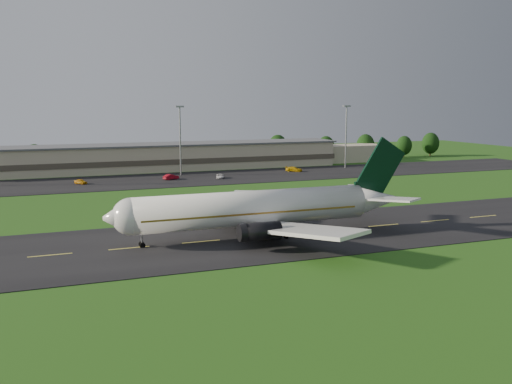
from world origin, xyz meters
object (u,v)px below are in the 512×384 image
object	(u,v)px
airliner	(257,209)
light_mast_east	(346,129)
terminal	(173,157)
service_vehicle_b	(171,177)
service_vehicle_c	(220,176)
service_vehicle_a	(81,182)
service_vehicle_d	(294,169)
light_mast_centre	(180,132)

from	to	relation	value
airliner	light_mast_east	bearing A→B (deg)	52.64
terminal	service_vehicle_b	xyz separation A→B (m)	(-6.13, -24.20, -3.15)
airliner	service_vehicle_c	bearing A→B (deg)	77.74
service_vehicle_c	service_vehicle_a	bearing A→B (deg)	-165.01
service_vehicle_b	terminal	bearing A→B (deg)	-38.69
terminal	service_vehicle_b	world-z (taller)	terminal
service_vehicle_a	service_vehicle_d	world-z (taller)	service_vehicle_d
service_vehicle_c	light_mast_east	bearing A→B (deg)	31.06
service_vehicle_c	airliner	bearing A→B (deg)	-84.22
airliner	service_vehicle_b	xyz separation A→B (m)	(2.00, 71.99, -3.82)
light_mast_centre	service_vehicle_a	distance (m)	32.31
service_vehicle_a	service_vehicle_c	distance (m)	37.66
service_vehicle_c	service_vehicle_d	bearing A→B (deg)	33.16
airliner	service_vehicle_b	bearing A→B (deg)	88.70
service_vehicle_b	light_mast_east	bearing A→B (deg)	-106.84
service_vehicle_c	light_mast_centre	bearing A→B (deg)	148.29
light_mast_east	service_vehicle_a	size ratio (longest dim) A/B	5.36
service_vehicle_b	service_vehicle_d	size ratio (longest dim) A/B	0.87
light_mast_centre	service_vehicle_c	xyz separation A→B (m)	(8.76, -10.45, -12.04)
airliner	service_vehicle_a	world-z (taller)	airliner
light_mast_centre	service_vehicle_a	bearing A→B (deg)	-164.02
terminal	service_vehicle_d	size ratio (longest dim) A/B	28.02
airliner	light_mast_centre	size ratio (longest dim) A/B	2.52
terminal	service_vehicle_a	distance (m)	39.02
light_mast_centre	service_vehicle_d	distance (m)	37.02
terminal	airliner	bearing A→B (deg)	-94.83
light_mast_centre	light_mast_east	distance (m)	55.00
light_mast_east	light_mast_centre	bearing A→B (deg)	180.00
service_vehicle_b	light_mast_centre	bearing A→B (deg)	-54.99
airliner	light_mast_centre	distance (m)	80.69
service_vehicle_c	service_vehicle_d	xyz separation A→B (m)	(26.12, 6.92, 0.16)
service_vehicle_b	service_vehicle_d	bearing A→B (deg)	-108.02
service_vehicle_b	airliner	bearing A→B (deg)	153.93
service_vehicle_a	airliner	bearing A→B (deg)	-109.54
light_mast_centre	service_vehicle_d	size ratio (longest dim) A/B	3.93
service_vehicle_c	service_vehicle_d	world-z (taller)	service_vehicle_d
light_mast_centre	service_vehicle_a	world-z (taller)	light_mast_centre
terminal	service_vehicle_a	bearing A→B (deg)	-141.06
airliner	service_vehicle_d	size ratio (longest dim) A/B	9.90
service_vehicle_a	service_vehicle_b	xyz separation A→B (m)	(24.12, 0.24, 0.10)
airliner	terminal	size ratio (longest dim) A/B	0.35
service_vehicle_a	service_vehicle_d	bearing A→B (deg)	-32.44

